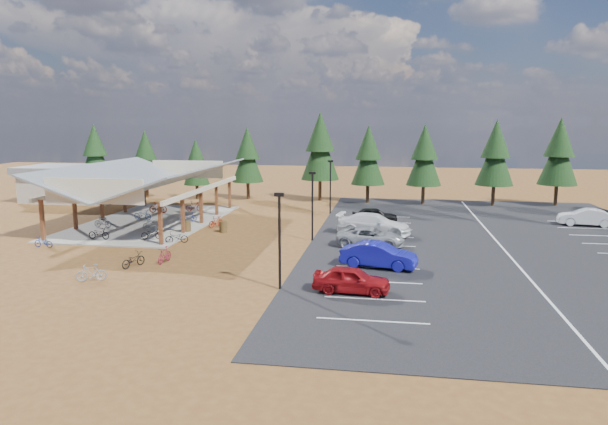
% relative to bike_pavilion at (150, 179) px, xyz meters
% --- Properties ---
extents(ground, '(140.00, 140.00, 0.00)m').
position_rel_bike_pavilion_xyz_m(ground, '(10.00, -7.00, -3.82)').
color(ground, brown).
rests_on(ground, ground).
extents(asphalt_lot, '(27.00, 44.00, 0.04)m').
position_rel_bike_pavilion_xyz_m(asphalt_lot, '(28.50, -4.00, -3.80)').
color(asphalt_lot, black).
rests_on(asphalt_lot, ground).
extents(concrete_pad, '(10.60, 18.60, 0.10)m').
position_rel_bike_pavilion_xyz_m(concrete_pad, '(0.00, 0.00, -3.77)').
color(concrete_pad, gray).
rests_on(concrete_pad, ground).
extents(bike_pavilion, '(11.65, 19.40, 4.97)m').
position_rel_bike_pavilion_xyz_m(bike_pavilion, '(0.00, 0.00, 0.00)').
color(bike_pavilion, '#5B341A').
rests_on(bike_pavilion, concrete_pad).
extents(outbuilding, '(11.00, 7.00, 3.90)m').
position_rel_bike_pavilion_xyz_m(outbuilding, '(-14.00, 11.00, -1.80)').
color(outbuilding, '#ADA593').
rests_on(outbuilding, ground).
extents(lamp_post_0, '(0.50, 0.25, 5.14)m').
position_rel_bike_pavilion_xyz_m(lamp_post_0, '(15.00, -17.00, -0.85)').
color(lamp_post_0, black).
rests_on(lamp_post_0, ground).
extents(lamp_post_1, '(0.50, 0.25, 5.14)m').
position_rel_bike_pavilion_xyz_m(lamp_post_1, '(15.00, -5.00, -0.85)').
color(lamp_post_1, black).
rests_on(lamp_post_1, ground).
extents(lamp_post_2, '(0.50, 0.25, 5.14)m').
position_rel_bike_pavilion_xyz_m(lamp_post_2, '(15.00, 7.00, -0.85)').
color(lamp_post_2, black).
rests_on(lamp_post_2, ground).
extents(trash_bin_0, '(0.60, 0.60, 0.90)m').
position_rel_bike_pavilion_xyz_m(trash_bin_0, '(4.71, -3.68, -3.37)').
color(trash_bin_0, '#4B381B').
rests_on(trash_bin_0, ground).
extents(trash_bin_1, '(0.60, 0.60, 0.90)m').
position_rel_bike_pavilion_xyz_m(trash_bin_1, '(7.54, -3.16, -3.37)').
color(trash_bin_1, '#4B381B').
rests_on(trash_bin_1, ground).
extents(pine_0, '(3.65, 3.65, 8.49)m').
position_rel_bike_pavilion_xyz_m(pine_0, '(-13.85, 15.35, 1.36)').
color(pine_0, '#382314').
rests_on(pine_0, ground).
extents(pine_1, '(3.34, 3.34, 7.79)m').
position_rel_bike_pavilion_xyz_m(pine_1, '(-7.46, 15.17, 0.93)').
color(pine_1, '#382314').
rests_on(pine_1, ground).
extents(pine_2, '(2.95, 2.95, 6.87)m').
position_rel_bike_pavilion_xyz_m(pine_2, '(-1.13, 14.61, 0.37)').
color(pine_2, '#382314').
rests_on(pine_2, ground).
extents(pine_3, '(3.53, 3.53, 8.22)m').
position_rel_bike_pavilion_xyz_m(pine_3, '(4.67, 15.38, 1.19)').
color(pine_3, '#382314').
rests_on(pine_3, ground).
extents(pine_4, '(4.21, 4.21, 9.82)m').
position_rel_bike_pavilion_xyz_m(pine_4, '(12.90, 15.54, 2.18)').
color(pine_4, '#382314').
rests_on(pine_4, ground).
extents(pine_5, '(3.61, 3.61, 8.41)m').
position_rel_bike_pavilion_xyz_m(pine_5, '(18.24, 14.61, 1.31)').
color(pine_5, '#382314').
rests_on(pine_5, ground).
extents(pine_6, '(3.68, 3.68, 8.57)m').
position_rel_bike_pavilion_xyz_m(pine_6, '(24.11, 14.35, 1.41)').
color(pine_6, '#382314').
rests_on(pine_6, ground).
extents(pine_7, '(3.86, 3.86, 9.00)m').
position_rel_bike_pavilion_xyz_m(pine_7, '(31.33, 14.68, 1.67)').
color(pine_7, '#382314').
rests_on(pine_7, ground).
extents(pine_8, '(3.95, 3.95, 9.21)m').
position_rel_bike_pavilion_xyz_m(pine_8, '(37.82, 15.67, 1.80)').
color(pine_8, '#382314').
rests_on(pine_8, ground).
extents(bike_0, '(1.70, 0.66, 0.88)m').
position_rel_bike_pavilion_xyz_m(bike_0, '(-0.71, -7.47, -3.29)').
color(bike_0, black).
rests_on(bike_0, concrete_pad).
extents(bike_1, '(1.63, 0.62, 0.96)m').
position_rel_bike_pavilion_xyz_m(bike_1, '(-2.74, -3.30, -3.25)').
color(bike_1, gray).
rests_on(bike_1, concrete_pad).
extents(bike_2, '(1.81, 0.86, 0.91)m').
position_rel_bike_pavilion_xyz_m(bike_2, '(-1.09, 0.60, -3.27)').
color(bike_2, navy).
rests_on(bike_2, concrete_pad).
extents(bike_3, '(1.78, 0.54, 1.06)m').
position_rel_bike_pavilion_xyz_m(bike_3, '(-1.25, 4.25, -3.19)').
color(bike_3, maroon).
rests_on(bike_3, concrete_pad).
extents(bike_4, '(1.65, 0.99, 0.82)m').
position_rel_bike_pavilion_xyz_m(bike_4, '(3.21, -6.90, -3.31)').
color(bike_4, black).
rests_on(bike_4, concrete_pad).
extents(bike_5, '(1.67, 0.98, 0.97)m').
position_rel_bike_pavilion_xyz_m(bike_5, '(1.78, -4.07, -3.24)').
color(bike_5, gray).
rests_on(bike_5, concrete_pad).
extents(bike_6, '(1.62, 0.79, 0.81)m').
position_rel_bike_pavilion_xyz_m(bike_6, '(3.16, 0.54, -3.32)').
color(bike_6, '#1B26A1').
rests_on(bike_6, concrete_pad).
extents(bike_7, '(1.75, 0.88, 1.01)m').
position_rel_bike_pavilion_xyz_m(bike_7, '(1.84, 5.72, -3.22)').
color(bike_7, maroon).
rests_on(bike_7, concrete_pad).
extents(bike_10, '(1.57, 0.72, 0.79)m').
position_rel_bike_pavilion_xyz_m(bike_10, '(-3.33, -10.28, -3.43)').
color(bike_10, navy).
rests_on(bike_10, ground).
extents(bike_11, '(0.58, 1.69, 1.00)m').
position_rel_bike_pavilion_xyz_m(bike_11, '(6.76, -12.82, -3.33)').
color(bike_11, maroon).
rests_on(bike_11, ground).
extents(bike_12, '(1.21, 1.85, 0.92)m').
position_rel_bike_pavilion_xyz_m(bike_12, '(5.31, -14.12, -3.37)').
color(bike_12, black).
rests_on(bike_12, ground).
extents(bike_13, '(1.67, 1.07, 0.97)m').
position_rel_bike_pavilion_xyz_m(bike_13, '(4.40, -17.27, -3.34)').
color(bike_13, gray).
rests_on(bike_13, ground).
extents(bike_15, '(1.19, 1.60, 0.95)m').
position_rel_bike_pavilion_xyz_m(bike_15, '(6.31, -1.22, -3.35)').
color(bike_15, maroon).
rests_on(bike_15, ground).
extents(bike_16, '(1.71, 1.14, 0.85)m').
position_rel_bike_pavilion_xyz_m(bike_16, '(5.38, -7.44, -3.40)').
color(bike_16, black).
rests_on(bike_16, ground).
extents(car_0, '(4.08, 1.86, 1.36)m').
position_rel_bike_pavilion_xyz_m(car_0, '(18.78, -17.05, -3.11)').
color(car_0, maroon).
rests_on(car_0, asphalt_lot).
extents(car_1, '(4.79, 2.44, 1.51)m').
position_rel_bike_pavilion_xyz_m(car_1, '(20.05, -11.93, -3.03)').
color(car_1, '#14159B').
rests_on(car_1, asphalt_lot).
extents(car_2, '(4.88, 2.43, 1.33)m').
position_rel_bike_pavilion_xyz_m(car_2, '(19.35, -6.36, -3.12)').
color(car_2, '#96999D').
rests_on(car_2, asphalt_lot).
extents(car_3, '(5.95, 3.09, 1.65)m').
position_rel_bike_pavilion_xyz_m(car_3, '(19.46, -2.34, -2.96)').
color(car_3, white).
rests_on(car_3, asphalt_lot).
extents(car_4, '(4.18, 2.35, 1.34)m').
position_rel_bike_pavilion_xyz_m(car_4, '(19.37, 2.69, -3.11)').
color(car_4, black).
rests_on(car_4, asphalt_lot).
extents(car_9, '(4.58, 2.24, 1.45)m').
position_rel_bike_pavilion_xyz_m(car_9, '(37.06, 4.26, -3.06)').
color(car_9, white).
rests_on(car_9, asphalt_lot).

